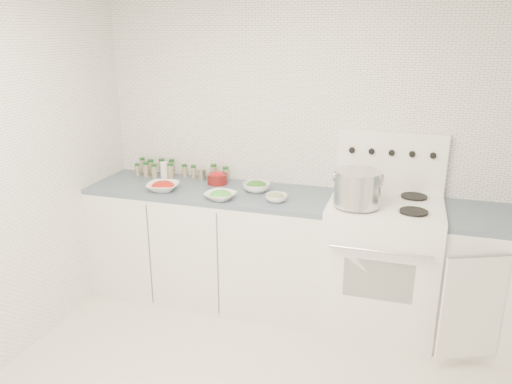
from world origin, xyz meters
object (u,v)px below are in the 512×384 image
bowl_tomato (163,186)px  bowl_snowpea (221,195)px  stock_pot (358,187)px  stove (381,260)px

bowl_tomato → bowl_snowpea: (0.49, -0.07, -0.00)m
stock_pot → bowl_tomato: (-1.44, 0.03, -0.14)m
stock_pot → bowl_snowpea: stock_pot is taller
stock_pot → bowl_tomato: 1.45m
stove → stock_pot: stove is taller
stock_pot → stove: bearing=41.5°
stove → bowl_snowpea: 1.23m
stock_pot → bowl_tomato: bearing=178.8°
stock_pot → bowl_tomato: size_ratio=1.21×
stove → bowl_snowpea: size_ratio=5.40×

